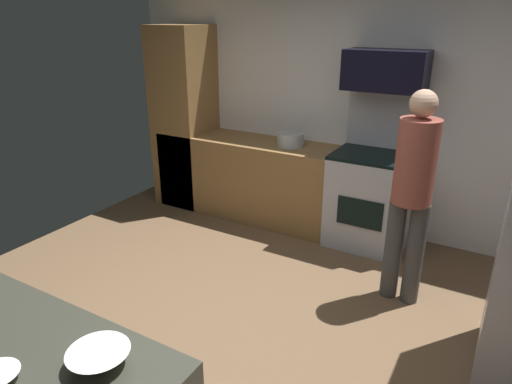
% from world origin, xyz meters
% --- Properties ---
extents(ground_plane, '(5.20, 4.80, 0.02)m').
position_xyz_m(ground_plane, '(0.00, 0.00, -0.01)').
color(ground_plane, brown).
extents(wall_back, '(5.20, 0.12, 2.60)m').
position_xyz_m(wall_back, '(0.00, 2.34, 1.30)').
color(wall_back, silver).
rests_on(wall_back, ground).
extents(lower_cabinet_run, '(2.40, 0.60, 0.90)m').
position_xyz_m(lower_cabinet_run, '(-0.90, 1.98, 0.45)').
color(lower_cabinet_run, olive).
rests_on(lower_cabinet_run, ground).
extents(cabinet_column, '(0.60, 0.60, 2.10)m').
position_xyz_m(cabinet_column, '(-1.90, 1.98, 1.05)').
color(cabinet_column, olive).
rests_on(cabinet_column, ground).
extents(oven_range, '(0.76, 0.65, 1.54)m').
position_xyz_m(oven_range, '(0.42, 1.97, 0.52)').
color(oven_range, '#B5B7C0').
rests_on(oven_range, ground).
extents(microwave, '(0.74, 0.38, 0.37)m').
position_xyz_m(microwave, '(0.42, 2.06, 1.73)').
color(microwave, black).
rests_on(microwave, oven_range).
extents(person_cook, '(0.31, 0.30, 1.72)m').
position_xyz_m(person_cook, '(0.95, 1.13, 0.96)').
color(person_cook, '#454545').
rests_on(person_cook, ground).
extents(mixing_bowl_prep, '(0.25, 0.25, 0.07)m').
position_xyz_m(mixing_bowl_prep, '(0.27, -1.32, 0.94)').
color(mixing_bowl_prep, white).
rests_on(mixing_bowl_prep, counter_island).
extents(stock_pot, '(0.28, 0.28, 0.14)m').
position_xyz_m(stock_pot, '(-0.49, 1.98, 0.97)').
color(stock_pot, '#B0B8BC').
rests_on(stock_pot, lower_cabinet_run).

